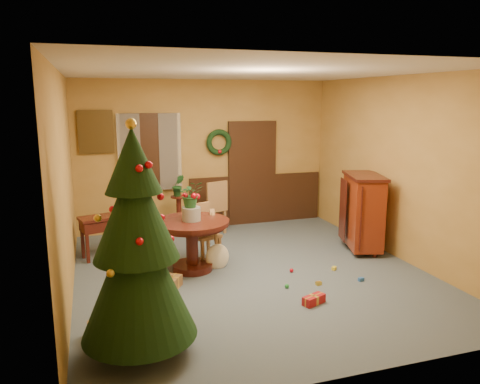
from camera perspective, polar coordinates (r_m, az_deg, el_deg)
name	(u,v)px	position (r m, az deg, el deg)	size (l,w,h in m)	color
room_envelope	(217,172)	(9.31, -2.85, 2.51)	(5.50, 5.50, 5.50)	#3C4557
dining_table	(192,236)	(7.02, -5.88, -5.30)	(1.12, 1.12, 0.77)	black
urn	(191,214)	(6.93, -5.94, -2.67)	(0.27, 0.27, 0.20)	slate
centerpiece_plant	(191,194)	(6.87, -5.99, -0.28)	(0.35, 0.30, 0.39)	#1E4C23
chair_near	(203,230)	(7.45, -4.57, -4.69)	(0.51, 0.51, 0.92)	olive
chair_far	(214,205)	(8.88, -3.22, -1.64)	(0.57, 0.57, 1.03)	olive
guitar	(217,241)	(7.11, -2.80, -5.98)	(0.37, 0.17, 0.86)	white
plant_stand	(179,211)	(8.82, -7.45, -2.32)	(0.30, 0.30, 0.76)	black
stand_plant	(178,185)	(8.71, -7.54, 0.82)	(0.22, 0.18, 0.41)	#19471E
christmas_tree	(137,248)	(4.68, -12.49, -6.63)	(1.15, 1.15, 2.37)	#382111
writing_desk	(105,226)	(7.88, -16.17, -4.01)	(0.85, 0.58, 0.69)	black
sideboard	(363,210)	(8.14, 14.77, -2.15)	(0.81, 1.13, 1.30)	#601B0A
gift_a	(104,330)	(5.47, -16.29, -15.84)	(0.34, 0.26, 0.17)	brown
gift_b	(143,343)	(5.04, -11.69, -17.63)	(0.28, 0.28, 0.25)	#A11518
gift_c	(172,282)	(6.56, -8.32, -10.85)	(0.33, 0.35, 0.16)	brown
gift_d	(314,300)	(6.11, 8.99, -12.84)	(0.34, 0.24, 0.11)	#A11518
toy_a	(361,279)	(6.96, 14.54, -10.27)	(0.08, 0.05, 0.05)	#295CB2
toy_b	(287,286)	(6.54, 5.73, -11.34)	(0.06, 0.06, 0.06)	#248634
toy_c	(334,268)	(7.29, 11.40, -9.11)	(0.08, 0.05, 0.05)	gold
toy_d	(292,270)	(7.09, 6.30, -9.48)	(0.06, 0.06, 0.06)	red
toy_e	(319,283)	(6.70, 9.55, -10.92)	(0.08, 0.05, 0.05)	gold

